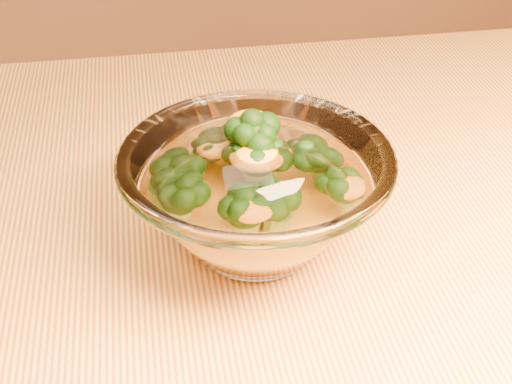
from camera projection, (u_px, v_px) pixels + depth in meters
table at (291, 324)px, 0.66m from camera, size 1.20×0.80×0.75m
glass_bowl at (256, 197)px, 0.57m from camera, size 0.22×0.22×0.10m
cheese_sauce at (256, 217)px, 0.58m from camera, size 0.11×0.11×0.03m
broccoli_heap at (249, 176)px, 0.56m from camera, size 0.15×0.13×0.08m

